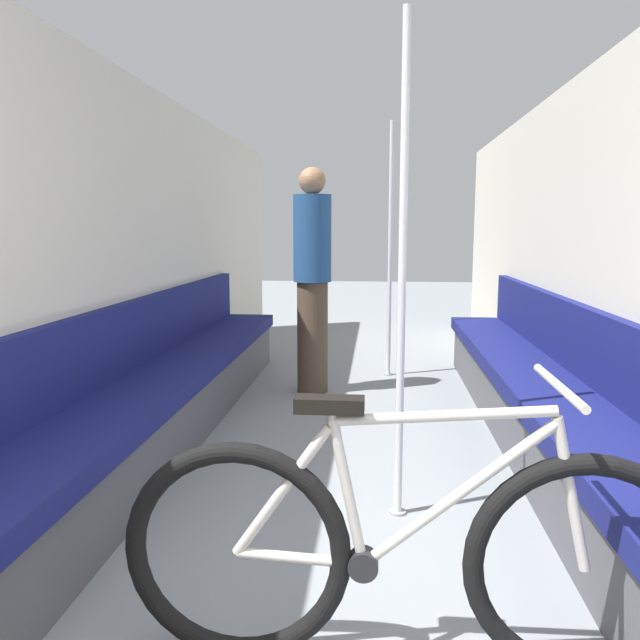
% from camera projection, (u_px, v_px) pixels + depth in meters
% --- Properties ---
extents(wall_left, '(0.10, 9.14, 2.24)m').
position_uv_depth(wall_left, '(109.00, 261.00, 3.64)').
color(wall_left, beige).
rests_on(wall_left, ground).
extents(wall_right, '(0.10, 9.14, 2.24)m').
position_uv_depth(wall_right, '(609.00, 263.00, 3.38)').
color(wall_right, beige).
rests_on(wall_right, ground).
extents(bench_seat_row_left, '(0.50, 5.03, 0.87)m').
position_uv_depth(bench_seat_row_left, '(156.00, 402.00, 3.69)').
color(bench_seat_row_left, '#4C4C51').
rests_on(bench_seat_row_left, ground).
extents(bench_seat_row_right, '(0.50, 5.03, 0.87)m').
position_uv_depth(bench_seat_row_right, '(552.00, 412.00, 3.48)').
color(bench_seat_row_right, '#4C4C51').
rests_on(bench_seat_row_right, ground).
extents(bicycle, '(1.70, 0.46, 0.89)m').
position_uv_depth(bicycle, '(406.00, 555.00, 1.82)').
color(bicycle, black).
rests_on(bicycle, ground).
extents(grab_pole_near, '(0.08, 0.08, 2.22)m').
position_uv_depth(grab_pole_near, '(402.00, 280.00, 2.74)').
color(grab_pole_near, gray).
rests_on(grab_pole_near, ground).
extents(grab_pole_far, '(0.08, 0.08, 2.22)m').
position_uv_depth(grab_pole_far, '(390.00, 254.00, 5.47)').
color(grab_pole_far, gray).
rests_on(grab_pole_far, ground).
extents(passenger_standing, '(0.30, 0.30, 1.78)m').
position_uv_depth(passenger_standing, '(312.00, 278.00, 4.92)').
color(passenger_standing, '#473828').
rests_on(passenger_standing, ground).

